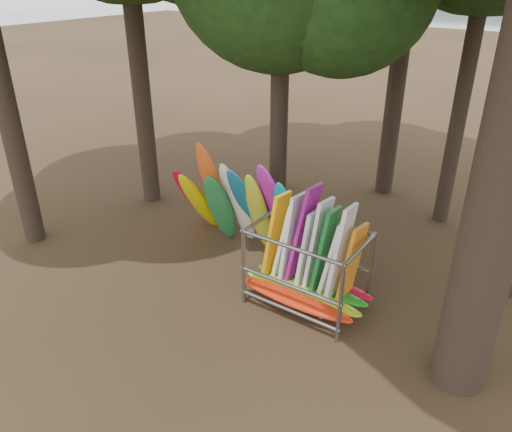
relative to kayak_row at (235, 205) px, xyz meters
The scene contains 3 objects.
ground 2.67m from the kayak_row, 53.84° to the right, with size 120.00×120.00×0.00m, color #47331E.
kayak_row is the anchor object (origin of this frame).
storage_rack 3.19m from the kayak_row, 22.03° to the right, with size 3.01×1.53×2.92m.
Camera 1 is at (6.06, -7.79, 7.13)m, focal length 35.00 mm.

